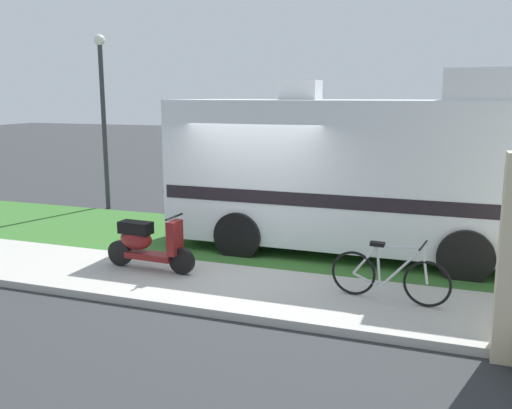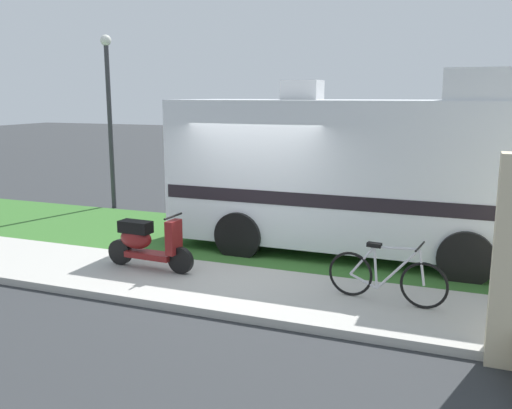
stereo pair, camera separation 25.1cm
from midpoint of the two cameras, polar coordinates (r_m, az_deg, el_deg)
name	(u,v)px [view 2 (the right image)]	position (r m, az deg, el deg)	size (l,w,h in m)	color
ground_plane	(244,268)	(9.77, -0.52, -6.62)	(80.00, 80.00, 0.00)	#2D3033
sidewalk	(214,287)	(8.71, -3.49, -8.50)	(24.00, 2.00, 0.12)	#ADAAA3
grass_strip	(272,245)	(11.10, 2.36, -4.20)	(24.00, 3.40, 0.08)	#336628
motorhome_rv	(359,170)	(10.47, 11.26, 3.50)	(6.74, 2.50, 3.41)	silver
scooter	(146,242)	(9.41, -10.55, -3.84)	(1.66, 0.50, 0.97)	black
bicycle	(386,277)	(8.05, 14.18, -7.24)	(1.70, 0.52, 0.88)	black
street_lamp_post	(109,106)	(15.03, -14.48, 9.83)	(0.28, 0.28, 4.50)	#333338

